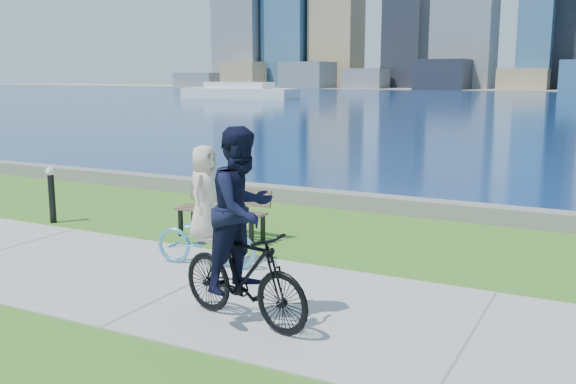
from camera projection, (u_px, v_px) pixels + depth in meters
name	position (u px, v px, depth m)	size (l,w,h in m)	color
ground	(188.00, 287.00, 9.23)	(320.00, 320.00, 0.00)	#346A1C
concrete_path	(188.00, 286.00, 9.23)	(80.00, 3.50, 0.02)	#9B9C97
seawall	(350.00, 201.00, 14.61)	(90.00, 0.50, 0.35)	slate
bay_water	(570.00, 101.00, 72.06)	(320.00, 131.00, 0.01)	navy
ferry_near	(239.00, 92.00, 80.07)	(14.93, 4.27, 2.03)	silver
park_bench	(224.00, 208.00, 11.93)	(1.80, 0.64, 0.93)	black
bollard_lamp	(51.00, 191.00, 13.10)	(0.19, 0.19, 1.16)	black
cyclist_woman	(205.00, 222.00, 10.06)	(0.84, 1.78, 1.92)	#56AED1
cyclist_man	(243.00, 243.00, 7.67)	(0.99, 2.08, 2.40)	black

